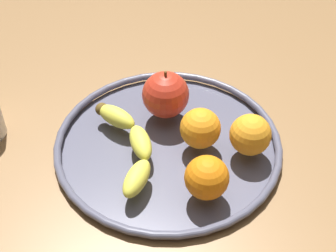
% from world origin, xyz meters
% --- Properties ---
extents(ground_plane, '(1.63, 1.63, 0.04)m').
position_xyz_m(ground_plane, '(0.00, 0.00, -0.02)').
color(ground_plane, brown).
extents(fruit_bowl, '(0.36, 0.36, 0.02)m').
position_xyz_m(fruit_bowl, '(0.00, 0.00, 0.01)').
color(fruit_bowl, '#505062').
rests_on(fruit_bowl, ground_plane).
extents(banana, '(0.21, 0.07, 0.03)m').
position_xyz_m(banana, '(-0.01, 0.06, 0.03)').
color(banana, '#DBD544').
rests_on(banana, fruit_bowl).
extents(apple, '(0.08, 0.08, 0.09)m').
position_xyz_m(apple, '(0.06, -0.01, 0.06)').
color(apple, red).
rests_on(apple, fruit_bowl).
extents(orange_front_right, '(0.06, 0.06, 0.06)m').
position_xyz_m(orange_front_right, '(-0.12, -0.02, 0.05)').
color(orange_front_right, orange).
rests_on(orange_front_right, fruit_bowl).
extents(orange_center, '(0.06, 0.06, 0.06)m').
position_xyz_m(orange_center, '(-0.05, -0.11, 0.05)').
color(orange_center, orange).
rests_on(orange_center, fruit_bowl).
extents(orange_front_left, '(0.06, 0.06, 0.06)m').
position_xyz_m(orange_front_left, '(-0.02, -0.05, 0.05)').
color(orange_front_left, orange).
rests_on(orange_front_left, fruit_bowl).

